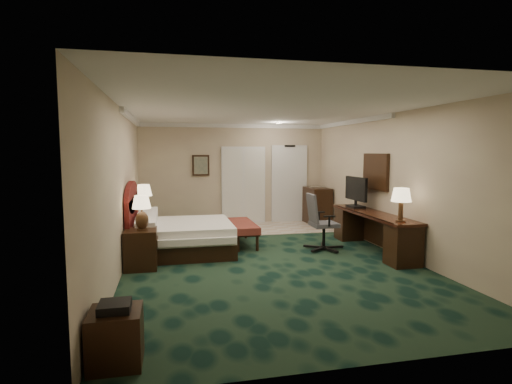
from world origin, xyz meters
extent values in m
cube|color=black|center=(0.00, 0.00, 0.00)|extent=(5.00, 7.50, 0.00)
cube|color=silver|center=(0.00, 0.00, 2.70)|extent=(5.00, 7.50, 0.00)
cube|color=tan|center=(0.00, 3.75, 1.35)|extent=(5.00, 0.00, 2.70)
cube|color=tan|center=(0.00, -3.75, 1.35)|extent=(5.00, 0.00, 2.70)
cube|color=tan|center=(-2.50, 0.00, 1.35)|extent=(0.00, 7.50, 2.70)
cube|color=tan|center=(2.50, 0.00, 1.35)|extent=(0.00, 7.50, 2.70)
cube|color=beige|center=(0.90, 2.90, 0.01)|extent=(3.20, 1.70, 0.01)
cube|color=white|center=(1.55, 3.72, 1.05)|extent=(1.02, 0.06, 2.18)
cube|color=beige|center=(0.25, 3.71, 1.05)|extent=(1.20, 0.06, 2.10)
cube|color=#4C5E57|center=(-0.90, 3.71, 1.60)|extent=(0.45, 0.06, 0.55)
cube|color=white|center=(2.46, 0.60, 1.55)|extent=(0.05, 0.95, 0.75)
cube|color=white|center=(-1.47, 0.84, 0.29)|extent=(1.86, 1.72, 0.59)
cube|color=black|center=(-2.22, -0.08, 0.33)|extent=(0.53, 0.60, 0.66)
cube|color=black|center=(-2.26, 2.37, 0.27)|extent=(0.43, 0.50, 0.54)
cube|color=maroon|center=(-0.24, 1.24, 0.24)|extent=(0.50, 1.41, 0.47)
cube|color=black|center=(-2.23, -3.22, 0.25)|extent=(0.47, 0.47, 0.51)
cube|color=black|center=(2.20, 0.17, 0.38)|extent=(0.57, 2.63, 0.76)
cube|color=black|center=(2.19, 0.92, 1.09)|extent=(0.10, 0.86, 0.67)
cube|color=black|center=(2.19, 3.20, 0.50)|extent=(0.52, 0.94, 0.99)
camera|label=1|loc=(-1.72, -6.94, 1.96)|focal=28.00mm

